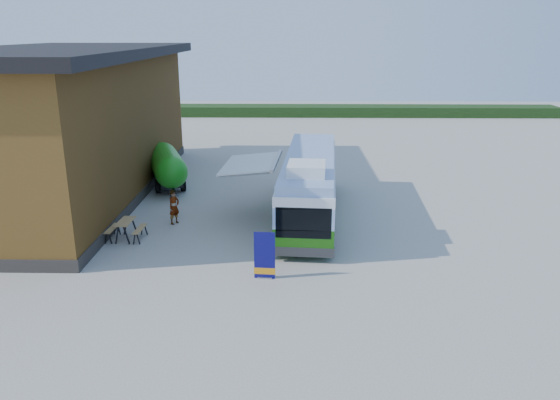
{
  "coord_description": "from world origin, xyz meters",
  "views": [
    {
      "loc": [
        1.04,
        -17.7,
        8.27
      ],
      "look_at": [
        0.64,
        4.4,
        1.4
      ],
      "focal_mm": 35.0,
      "sensor_mm": 36.0,
      "label": 1
    }
  ],
  "objects_px": {
    "banner": "(265,260)",
    "person_a": "(174,207)",
    "bus": "(310,183)",
    "person_b": "(297,207)",
    "slurry_tanker": "(167,165)",
    "picnic_table": "(126,226)"
  },
  "relations": [
    {
      "from": "banner",
      "to": "slurry_tanker",
      "type": "height_order",
      "value": "slurry_tanker"
    },
    {
      "from": "banner",
      "to": "person_a",
      "type": "distance_m",
      "value": 7.04
    },
    {
      "from": "picnic_table",
      "to": "person_b",
      "type": "xyz_separation_m",
      "value": [
        7.09,
        1.51,
        0.35
      ]
    },
    {
      "from": "banner",
      "to": "slurry_tanker",
      "type": "relative_size",
      "value": 0.31
    },
    {
      "from": "person_a",
      "to": "person_b",
      "type": "height_order",
      "value": "person_b"
    },
    {
      "from": "picnic_table",
      "to": "person_a",
      "type": "xyz_separation_m",
      "value": [
        1.61,
        1.98,
        0.17
      ]
    },
    {
      "from": "person_b",
      "to": "slurry_tanker",
      "type": "height_order",
      "value": "slurry_tanker"
    },
    {
      "from": "person_b",
      "to": "slurry_tanker",
      "type": "xyz_separation_m",
      "value": [
        -7.09,
        6.53,
        0.27
      ]
    },
    {
      "from": "banner",
      "to": "person_a",
      "type": "xyz_separation_m",
      "value": [
        -4.28,
        5.59,
        0.07
      ]
    },
    {
      "from": "bus",
      "to": "picnic_table",
      "type": "bearing_deg",
      "value": -154.13
    },
    {
      "from": "banner",
      "to": "person_b",
      "type": "xyz_separation_m",
      "value": [
        1.2,
        5.13,
        0.25
      ]
    },
    {
      "from": "person_b",
      "to": "banner",
      "type": "bearing_deg",
      "value": 9.98
    },
    {
      "from": "picnic_table",
      "to": "slurry_tanker",
      "type": "relative_size",
      "value": 0.27
    },
    {
      "from": "banner",
      "to": "slurry_tanker",
      "type": "distance_m",
      "value": 13.07
    },
    {
      "from": "bus",
      "to": "person_b",
      "type": "bearing_deg",
      "value": -106.15
    },
    {
      "from": "picnic_table",
      "to": "slurry_tanker",
      "type": "height_order",
      "value": "slurry_tanker"
    },
    {
      "from": "banner",
      "to": "person_a",
      "type": "height_order",
      "value": "banner"
    },
    {
      "from": "bus",
      "to": "person_b",
      "type": "xyz_separation_m",
      "value": [
        -0.56,
        -1.51,
        -0.65
      ]
    },
    {
      "from": "bus",
      "to": "banner",
      "type": "relative_size",
      "value": 6.45
    },
    {
      "from": "banner",
      "to": "bus",
      "type": "bearing_deg",
      "value": 79.41
    },
    {
      "from": "picnic_table",
      "to": "person_a",
      "type": "relative_size",
      "value": 0.95
    },
    {
      "from": "person_a",
      "to": "picnic_table",
      "type": "bearing_deg",
      "value": 176.72
    }
  ]
}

